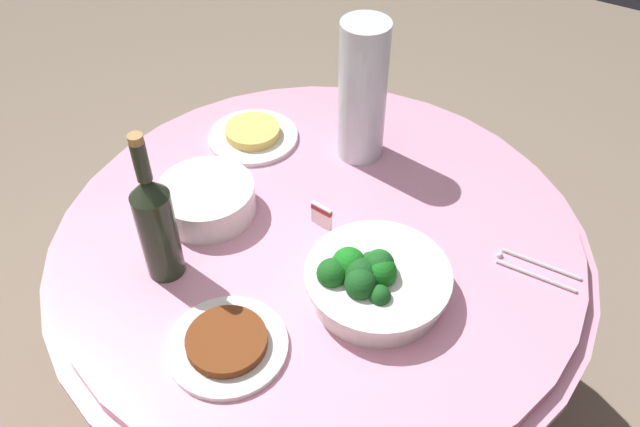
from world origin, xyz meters
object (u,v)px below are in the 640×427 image
(plate_stack, at_px, (207,199))
(broccoli_bowl, at_px, (373,279))
(food_plate_noodles, at_px, (253,135))
(label_placard_front, at_px, (322,215))
(wine_bottle, at_px, (156,224))
(food_plate_stir_fry, at_px, (227,344))
(serving_tongs, at_px, (535,268))
(decorative_fruit_vase, at_px, (362,98))

(plate_stack, bearing_deg, broccoli_bowl, 177.17)
(food_plate_noodles, height_order, label_placard_front, label_placard_front)
(plate_stack, distance_m, food_plate_noodles, 0.27)
(wine_bottle, distance_m, food_plate_stir_fry, 0.26)
(wine_bottle, bearing_deg, label_placard_front, -126.75)
(plate_stack, height_order, food_plate_stir_fry, plate_stack)
(broccoli_bowl, relative_size, food_plate_stir_fry, 1.27)
(serving_tongs, xyz_separation_m, food_plate_stir_fry, (0.41, 0.47, 0.01))
(broccoli_bowl, xyz_separation_m, food_plate_stir_fry, (0.16, 0.24, -0.03))
(plate_stack, xyz_separation_m, serving_tongs, (-0.66, -0.20, -0.03))
(wine_bottle, bearing_deg, food_plate_stir_fry, 158.10)
(plate_stack, height_order, label_placard_front, plate_stack)
(food_plate_noodles, distance_m, label_placard_front, 0.34)
(decorative_fruit_vase, distance_m, label_placard_front, 0.29)
(decorative_fruit_vase, xyz_separation_m, food_plate_noodles, (0.25, 0.09, -0.14))
(wine_bottle, relative_size, decorative_fruit_vase, 0.99)
(plate_stack, relative_size, decorative_fruit_vase, 0.62)
(wine_bottle, height_order, food_plate_noodles, wine_bottle)
(broccoli_bowl, height_order, serving_tongs, broccoli_bowl)
(wine_bottle, xyz_separation_m, food_plate_noodles, (0.10, -0.44, -0.12))
(plate_stack, relative_size, label_placard_front, 3.82)
(serving_tongs, bearing_deg, food_plate_noodles, -4.39)
(plate_stack, relative_size, food_plate_noodles, 0.95)
(serving_tongs, xyz_separation_m, label_placard_front, (0.43, 0.11, 0.03))
(broccoli_bowl, distance_m, label_placard_front, 0.21)
(serving_tongs, distance_m, label_placard_front, 0.45)
(food_plate_stir_fry, bearing_deg, label_placard_front, -87.27)
(wine_bottle, relative_size, serving_tongs, 2.01)
(plate_stack, bearing_deg, decorative_fruit_vase, -117.40)
(plate_stack, height_order, serving_tongs, plate_stack)
(decorative_fruit_vase, height_order, serving_tongs, decorative_fruit_vase)
(label_placard_front, bearing_deg, broccoli_bowl, 148.35)
(label_placard_front, bearing_deg, decorative_fruit_vase, -78.81)
(serving_tongs, height_order, label_placard_front, label_placard_front)
(serving_tongs, relative_size, food_plate_noodles, 0.76)
(plate_stack, bearing_deg, label_placard_front, -158.77)
(serving_tongs, bearing_deg, broccoli_bowl, 42.11)
(wine_bottle, height_order, serving_tongs, wine_bottle)
(decorative_fruit_vase, distance_m, food_plate_noodles, 0.30)
(broccoli_bowl, relative_size, food_plate_noodles, 1.27)
(decorative_fruit_vase, height_order, label_placard_front, decorative_fruit_vase)
(plate_stack, height_order, food_plate_noodles, plate_stack)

